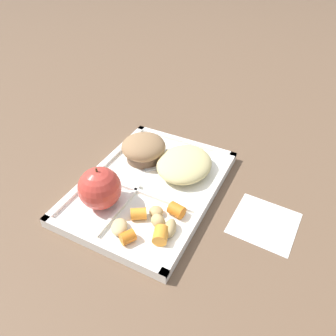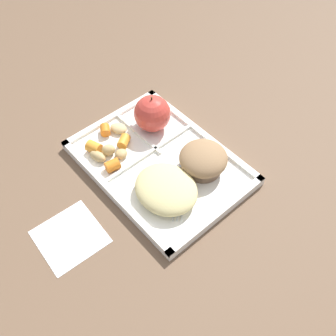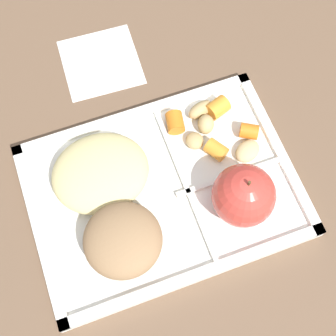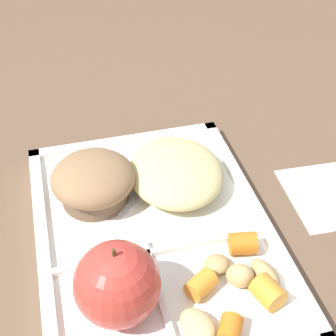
# 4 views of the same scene
# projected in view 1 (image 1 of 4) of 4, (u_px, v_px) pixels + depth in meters

# --- Properties ---
(ground) EXTENTS (6.00, 6.00, 0.00)m
(ground) POSITION_uv_depth(u_px,v_px,m) (150.00, 190.00, 0.67)
(ground) COLOR brown
(lunch_tray) EXTENTS (0.36, 0.26, 0.02)m
(lunch_tray) POSITION_uv_depth(u_px,v_px,m) (150.00, 187.00, 0.67)
(lunch_tray) COLOR white
(lunch_tray) RESTS_ON ground
(green_apple) EXTENTS (0.08, 0.08, 0.09)m
(green_apple) POSITION_uv_depth(u_px,v_px,m) (100.00, 188.00, 0.60)
(green_apple) COLOR #C63D33
(green_apple) RESTS_ON lunch_tray
(bran_muffin) EXTENTS (0.10, 0.10, 0.06)m
(bran_muffin) POSITION_uv_depth(u_px,v_px,m) (144.00, 149.00, 0.72)
(bran_muffin) COLOR brown
(bran_muffin) RESTS_ON lunch_tray
(carrot_slice_diagonal) EXTENTS (0.03, 0.04, 0.02)m
(carrot_slice_diagonal) POSITION_uv_depth(u_px,v_px,m) (139.00, 214.00, 0.59)
(carrot_slice_diagonal) COLOR orange
(carrot_slice_diagonal) RESTS_ON lunch_tray
(carrot_slice_tilted) EXTENTS (0.03, 0.03, 0.02)m
(carrot_slice_tilted) POSITION_uv_depth(u_px,v_px,m) (128.00, 237.00, 0.55)
(carrot_slice_tilted) COLOR orange
(carrot_slice_tilted) RESTS_ON lunch_tray
(carrot_slice_small) EXTENTS (0.03, 0.03, 0.02)m
(carrot_slice_small) POSITION_uv_depth(u_px,v_px,m) (177.00, 210.00, 0.59)
(carrot_slice_small) COLOR orange
(carrot_slice_small) RESTS_ON lunch_tray
(carrot_slice_center) EXTENTS (0.04, 0.03, 0.03)m
(carrot_slice_center) POSITION_uv_depth(u_px,v_px,m) (161.00, 235.00, 0.55)
(carrot_slice_center) COLOR orange
(carrot_slice_center) RESTS_ON lunch_tray
(potato_chunk_wedge) EXTENTS (0.03, 0.03, 0.02)m
(potato_chunk_wedge) POSITION_uv_depth(u_px,v_px,m) (156.00, 211.00, 0.60)
(potato_chunk_wedge) COLOR tan
(potato_chunk_wedge) RESTS_ON lunch_tray
(potato_chunk_small) EXTENTS (0.03, 0.04, 0.03)m
(potato_chunk_small) POSITION_uv_depth(u_px,v_px,m) (158.00, 221.00, 0.57)
(potato_chunk_small) COLOR tan
(potato_chunk_small) RESTS_ON lunch_tray
(potato_chunk_corner) EXTENTS (0.04, 0.03, 0.02)m
(potato_chunk_corner) POSITION_uv_depth(u_px,v_px,m) (170.00, 228.00, 0.56)
(potato_chunk_corner) COLOR tan
(potato_chunk_corner) RESTS_ON lunch_tray
(potato_chunk_large) EXTENTS (0.05, 0.04, 0.02)m
(potato_chunk_large) POSITION_uv_depth(u_px,v_px,m) (119.00, 227.00, 0.57)
(potato_chunk_large) COLOR tan
(potato_chunk_large) RESTS_ON lunch_tray
(egg_noodle_pile) EXTENTS (0.13, 0.12, 0.04)m
(egg_noodle_pile) POSITION_uv_depth(u_px,v_px,m) (184.00, 164.00, 0.69)
(egg_noodle_pile) COLOR #D6C684
(egg_noodle_pile) RESTS_ON lunch_tray
(meatball_back) EXTENTS (0.03, 0.03, 0.03)m
(meatball_back) POSITION_uv_depth(u_px,v_px,m) (183.00, 165.00, 0.69)
(meatball_back) COLOR brown
(meatball_back) RESTS_ON lunch_tray
(meatball_center) EXTENTS (0.03, 0.03, 0.03)m
(meatball_center) POSITION_uv_depth(u_px,v_px,m) (172.00, 164.00, 0.69)
(meatball_center) COLOR #755B4C
(meatball_center) RESTS_ON lunch_tray
(meatball_side) EXTENTS (0.04, 0.04, 0.04)m
(meatball_side) POSITION_uv_depth(u_px,v_px,m) (187.00, 168.00, 0.68)
(meatball_side) COLOR brown
(meatball_side) RESTS_ON lunch_tray
(plastic_fork) EXTENTS (0.11, 0.11, 0.00)m
(plastic_fork) POSITION_uv_depth(u_px,v_px,m) (180.00, 164.00, 0.72)
(plastic_fork) COLOR silver
(plastic_fork) RESTS_ON lunch_tray
(paper_napkin) EXTENTS (0.12, 0.12, 0.00)m
(paper_napkin) POSITION_uv_depth(u_px,v_px,m) (264.00, 223.00, 0.60)
(paper_napkin) COLOR white
(paper_napkin) RESTS_ON ground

